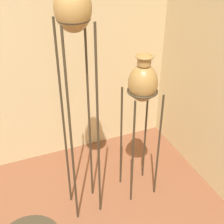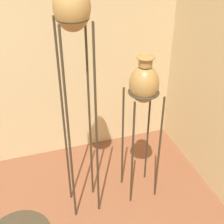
# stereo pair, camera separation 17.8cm
# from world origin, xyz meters

# --- Properties ---
(vase_stand_tall) EXTENTS (0.27, 0.27, 2.23)m
(vase_stand_tall) POSITION_xyz_m (0.80, 1.19, 1.88)
(vase_stand_tall) COLOR #382D1E
(vase_stand_tall) RESTS_ON ground_plane
(vase_stand_medium) EXTENTS (0.30, 0.30, 1.53)m
(vase_stand_medium) POSITION_xyz_m (1.40, 1.22, 1.23)
(vase_stand_medium) COLOR #382D1E
(vase_stand_medium) RESTS_ON ground_plane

